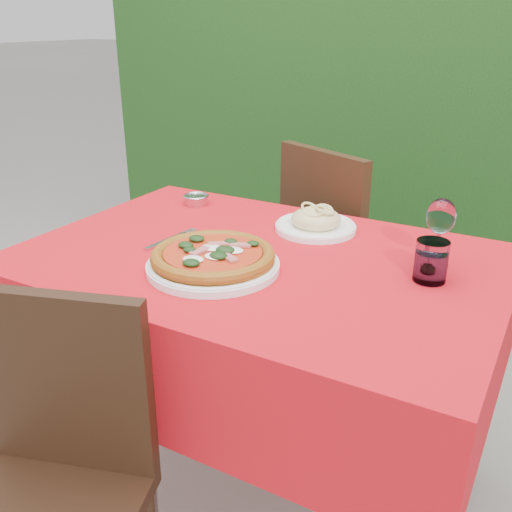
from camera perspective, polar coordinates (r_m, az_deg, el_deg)
The scene contains 11 objects.
ground at distance 1.93m, azimuth 0.23°, elevation -20.84°, with size 60.00×60.00×0.00m, color slate.
hedge at distance 2.89m, azimuth 15.90°, elevation 13.58°, with size 3.20×0.55×1.78m.
dining_table at distance 1.58m, azimuth 0.26°, elevation -4.98°, with size 1.26×0.86×0.75m.
chair_near at distance 1.31m, azimuth -19.75°, elevation -19.54°, with size 0.48×0.48×0.84m.
chair_far at distance 2.17m, azimuth 8.29°, elevation 0.61°, with size 0.55×0.55×0.92m.
pizza_plate at distance 1.43m, azimuth -4.32°, elevation -0.29°, with size 0.36×0.36×0.06m.
pasta_plate at distance 1.70m, azimuth 5.99°, elevation 3.35°, with size 0.24×0.24×0.07m.
water_glass at distance 1.42m, azimuth 17.09°, elevation -0.69°, with size 0.08×0.08×0.10m.
wine_glass at distance 1.48m, azimuth 17.99°, elevation 3.51°, with size 0.07×0.07×0.18m.
fork at distance 1.63m, azimuth -8.98°, elevation 1.51°, with size 0.03×0.21×0.01m, color silver.
steel_ramekin at distance 1.95m, azimuth -5.99°, elevation 5.58°, with size 0.08×0.08×0.03m, color silver.
Camera 1 is at (0.68, -1.22, 1.33)m, focal length 40.00 mm.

